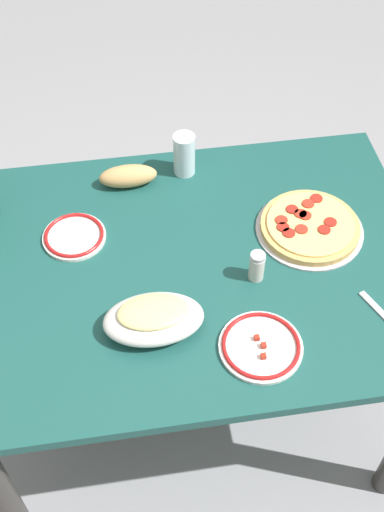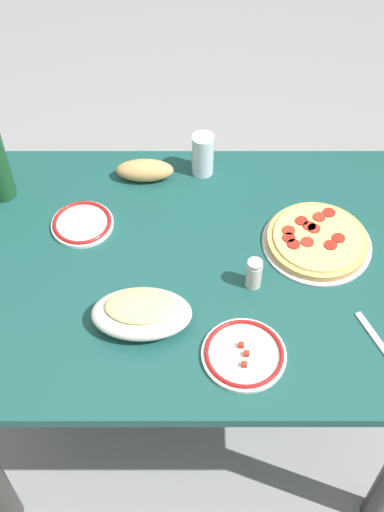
{
  "view_description": "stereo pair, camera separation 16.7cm",
  "coord_description": "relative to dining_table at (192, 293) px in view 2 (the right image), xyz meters",
  "views": [
    {
      "loc": [
        -0.16,
        -1.06,
        2.05
      ],
      "look_at": [
        0.0,
        0.0,
        0.77
      ],
      "focal_mm": 45.99,
      "sensor_mm": 36.0,
      "label": 1
    },
    {
      "loc": [
        0.0,
        -1.08,
        2.05
      ],
      "look_at": [
        0.0,
        0.0,
        0.77
      ],
      "focal_mm": 45.99,
      "sensor_mm": 36.0,
      "label": 2
    }
  ],
  "objects": [
    {
      "name": "ground_plane",
      "position": [
        0.0,
        0.0,
        -0.62
      ],
      "size": [
        8.0,
        8.0,
        0.0
      ],
      "primitive_type": "plane",
      "color": "gray",
      "rests_on": "ground"
    },
    {
      "name": "fork_left",
      "position": [
        0.44,
        -0.24,
        0.13
      ],
      "size": [
        0.08,
        0.16,
        0.0
      ],
      "primitive_type": "cube",
      "rotation": [
        0.0,
        0.0,
        1.97
      ],
      "color": "#B7B7BC",
      "rests_on": "dining_table"
    },
    {
      "name": "dining_table",
      "position": [
        0.0,
        0.0,
        0.0
      ],
      "size": [
        1.23,
        0.88,
        0.74
      ],
      "color": "#194C47",
      "rests_on": "ground"
    },
    {
      "name": "side_plate_far",
      "position": [
        0.12,
        -0.28,
        0.14
      ],
      "size": [
        0.2,
        0.2,
        0.02
      ],
      "color": "white",
      "rests_on": "dining_table"
    },
    {
      "name": "spice_shaker",
      "position": [
        0.15,
        -0.07,
        0.17
      ],
      "size": [
        0.04,
        0.04,
        0.09
      ],
      "color": "silver",
      "rests_on": "dining_table"
    },
    {
      "name": "side_plate_near",
      "position": [
        -0.3,
        0.13,
        0.14
      ],
      "size": [
        0.17,
        0.17,
        0.02
      ],
      "color": "white",
      "rests_on": "dining_table"
    },
    {
      "name": "baked_pasta_dish",
      "position": [
        -0.12,
        -0.18,
        0.17
      ],
      "size": [
        0.24,
        0.15,
        0.08
      ],
      "color": "white",
      "rests_on": "dining_table"
    },
    {
      "name": "water_glass",
      "position": [
        0.03,
        0.35,
        0.19
      ],
      "size": [
        0.06,
        0.06,
        0.13
      ],
      "primitive_type": "cylinder",
      "color": "silver",
      "rests_on": "dining_table"
    },
    {
      "name": "pepperoni_pizza",
      "position": [
        0.33,
        0.07,
        0.14
      ],
      "size": [
        0.29,
        0.29,
        0.03
      ],
      "color": "#B7B7BC",
      "rests_on": "dining_table"
    },
    {
      "name": "bread_loaf",
      "position": [
        -0.14,
        0.32,
        0.16
      ],
      "size": [
        0.17,
        0.07,
        0.06
      ],
      "primitive_type": "ellipsoid",
      "color": "tan",
      "rests_on": "dining_table"
    }
  ]
}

